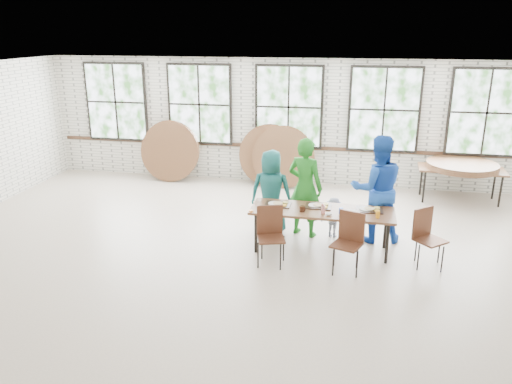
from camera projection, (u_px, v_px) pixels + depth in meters
The scene contains 13 objects.
room at pixel (289, 109), 11.82m from camera, with size 12.00×12.00×12.00m.
dining_table at pixel (322, 213), 8.40m from camera, with size 2.41×0.83×0.74m.
chair_near_left at pixel (270, 230), 8.01m from camera, with size 0.52×0.51×0.95m.
chair_near_right at pixel (349, 237), 7.75m from camera, with size 0.54×0.53×0.95m.
chair_spare at pixel (426, 232), 7.92m from camera, with size 0.58×0.58×0.95m.
adult_teal at pixel (271, 192), 9.15m from camera, with size 0.77×0.50×1.57m, color #1A6356.
adult_green at pixel (305, 187), 9.00m from camera, with size 0.67×0.44×1.83m, color #1F7520.
toddler at pixel (333, 217), 9.07m from camera, with size 0.48×0.28×0.74m, color #162046.
adult_blue at pixel (377, 189), 8.76m from camera, with size 0.93×0.73×1.92m, color #194CB4.
storage_table at pixel (461, 171), 10.88m from camera, with size 1.84×0.84×0.74m.
tabletop_clutter at pixel (331, 209), 8.34m from camera, with size 1.99×0.62×0.11m.
round_tops_stacked at pixel (462, 166), 10.84m from camera, with size 1.50×1.50×0.13m.
round_tops_leaning at pixel (222, 154), 12.16m from camera, with size 4.35×0.46×1.49m.
Camera 1 is at (1.52, -7.34, 3.64)m, focal length 35.00 mm.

